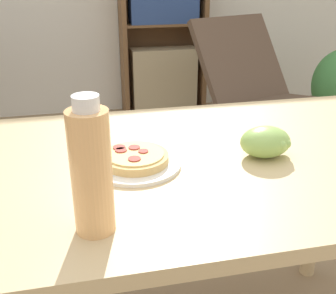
% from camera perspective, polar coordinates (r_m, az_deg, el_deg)
% --- Properties ---
extents(dining_table, '(1.29, 0.81, 0.78)m').
position_cam_1_polar(dining_table, '(1.15, 5.37, -6.02)').
color(dining_table, '#D1B27F').
rests_on(dining_table, ground_plane).
extents(pizza_on_plate, '(0.23, 0.23, 0.04)m').
position_cam_1_polar(pizza_on_plate, '(1.04, -4.46, -1.80)').
color(pizza_on_plate, white).
rests_on(pizza_on_plate, dining_table).
extents(grape_bunch, '(0.13, 0.11, 0.08)m').
position_cam_1_polar(grape_bunch, '(1.11, 13.12, 0.68)').
color(grape_bunch, '#93BC5B').
rests_on(grape_bunch, dining_table).
extents(drink_bottle, '(0.08, 0.08, 0.26)m').
position_cam_1_polar(drink_bottle, '(0.76, -10.34, -3.18)').
color(drink_bottle, '#EFB270').
rests_on(drink_bottle, dining_table).
extents(lounge_chair_far, '(0.81, 0.92, 0.88)m').
position_cam_1_polar(lounge_chair_far, '(2.99, 11.33, 4.93)').
color(lounge_chair_far, slate).
rests_on(lounge_chair_far, ground_plane).
extents(bookshelf, '(0.70, 0.29, 1.52)m').
position_cam_1_polar(bookshelf, '(3.60, -0.67, 15.35)').
color(bookshelf, brown).
rests_on(bookshelf, ground_plane).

